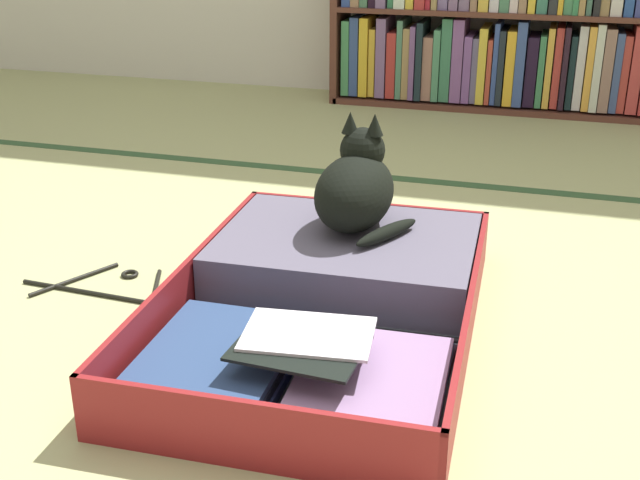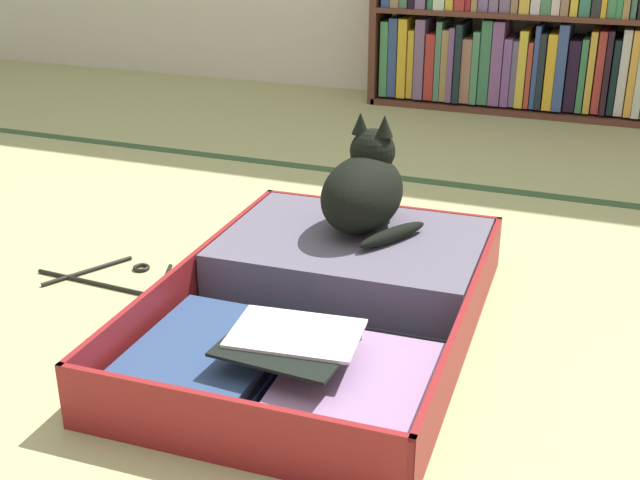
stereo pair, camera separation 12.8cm
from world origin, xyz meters
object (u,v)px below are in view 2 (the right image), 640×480
Objects in this scene: bookshelf at (552,21)px; black_cat at (365,190)px; open_suitcase at (332,293)px; clothes_hanger at (122,280)px.

bookshelf is 1.78m from black_cat.
open_suitcase is at bearing -95.60° from bookshelf.
black_cat reaches higher than clothes_hanger.
bookshelf is 2.16m from clothes_hanger.
clothes_hanger is (-0.71, -2.00, -0.37)m from bookshelf.
black_cat is (-0.19, -1.77, -0.16)m from bookshelf.
open_suitcase is 2.21× the size of clothes_hanger.
open_suitcase is 0.52m from clothes_hanger.
bookshelf is at bearing 83.78° from black_cat.
black_cat is at bearing -96.22° from bookshelf.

